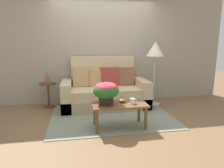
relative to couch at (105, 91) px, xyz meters
name	(u,v)px	position (x,y,z in m)	size (l,w,h in m)	color
ground_plane	(113,119)	(0.03, -0.86, -0.36)	(14.00, 14.00, 0.00)	brown
wall_back	(103,48)	(0.03, 0.49, 1.01)	(6.40, 0.12, 2.73)	gray
area_rug	(112,116)	(0.03, -0.73, -0.35)	(2.41, 1.80, 0.01)	gray
couch	(105,91)	(0.00, 0.00, 0.00)	(1.97, 0.95, 1.16)	tan
coffee_table	(119,107)	(0.07, -1.30, 0.02)	(0.95, 0.48, 0.44)	brown
side_table	(48,91)	(-1.30, 0.13, 0.04)	(0.38, 0.38, 0.58)	#4C331E
floor_lamp	(155,53)	(1.18, -0.11, 0.89)	(0.40, 0.40, 1.51)	#B2B2B7
potted_plant	(106,91)	(-0.16, -1.27, 0.31)	(0.44, 0.44, 0.38)	black
coffee_mug	(133,101)	(0.29, -1.35, 0.13)	(0.13, 0.09, 0.10)	white
snack_bowl	(122,101)	(0.14, -1.24, 0.12)	(0.13, 0.13, 0.07)	#B2382D
table_vase	(47,79)	(-1.31, 0.14, 0.31)	(0.09, 0.09, 0.23)	#934C42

